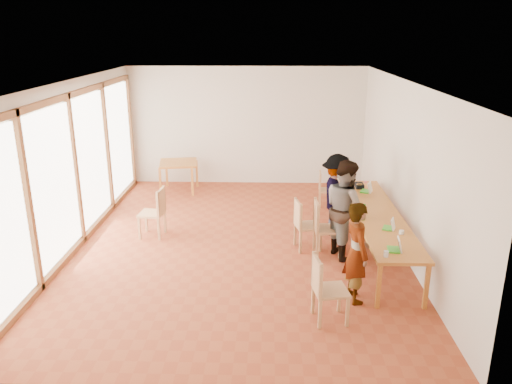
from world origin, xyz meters
TOP-DOWN VIEW (x-y plane):
  - ground at (0.00, 0.00)m, footprint 8.00×8.00m
  - wall_back at (0.00, 4.00)m, footprint 6.00×0.10m
  - wall_front at (0.00, -4.00)m, footprint 6.00×0.10m
  - wall_right at (3.00, 0.00)m, footprint 0.10×8.00m
  - window_wall at (-2.96, 0.00)m, footprint 0.10×8.00m
  - ceiling at (0.00, 0.00)m, footprint 6.00×8.00m
  - communal_table at (2.50, -0.30)m, footprint 0.80×4.00m
  - side_table at (-1.66, 3.20)m, footprint 0.90×0.90m
  - chair_near at (1.33, -2.58)m, footprint 0.51×0.51m
  - chair_mid at (1.52, -0.40)m, footprint 0.48×0.48m
  - chair_far at (1.20, -0.20)m, footprint 0.52×0.52m
  - chair_empty at (1.81, 2.16)m, footprint 0.39×0.39m
  - chair_spare at (-1.58, 0.33)m, footprint 0.50×0.50m
  - person_near at (1.86, -2.00)m, footprint 0.47×0.62m
  - person_mid at (1.92, -0.41)m, footprint 0.89×1.01m
  - person_far at (1.88, 0.55)m, footprint 0.63×1.06m
  - laptop_near at (2.46, -1.88)m, footprint 0.23×0.26m
  - laptop_mid at (2.56, -1.04)m, footprint 0.25×0.26m
  - laptop_far at (2.55, 0.91)m, footprint 0.29×0.30m
  - yellow_mug at (2.43, 1.14)m, footprint 0.16×0.16m
  - green_bottle at (2.19, -0.64)m, footprint 0.07×0.07m
  - clear_glass at (2.26, -2.10)m, footprint 0.07×0.07m
  - condiment_cup at (2.69, -1.25)m, footprint 0.08×0.08m
  - pink_phone at (2.64, 1.60)m, footprint 0.05×0.10m
  - black_pouch at (2.44, 1.20)m, footprint 0.16×0.26m

SIDE VIEW (x-z plane):
  - ground at x=0.00m, z-range 0.00..0.00m
  - chair_empty at x=1.81m, z-range 0.28..0.71m
  - chair_far at x=1.20m, z-range 0.32..0.82m
  - chair_near at x=1.33m, z-range 0.33..0.84m
  - chair_spare at x=-1.58m, z-range 0.34..0.85m
  - chair_mid at x=1.52m, z-range 0.34..0.87m
  - side_table at x=-1.66m, z-range 0.29..1.04m
  - communal_table at x=2.50m, z-range 0.33..1.08m
  - pink_phone at x=2.64m, z-range 0.75..0.76m
  - person_near at x=1.86m, z-range 0.00..1.53m
  - condiment_cup at x=2.69m, z-range 0.75..0.81m
  - clear_glass at x=2.26m, z-range 0.75..0.84m
  - black_pouch at x=2.44m, z-range 0.75..0.84m
  - yellow_mug at x=2.43m, z-range 0.75..0.85m
  - laptop_mid at x=2.56m, z-range 0.71..0.89m
  - person_far at x=1.88m, z-range 0.00..1.61m
  - laptop_near at x=2.46m, z-range 0.71..0.90m
  - laptop_far at x=2.55m, z-range 0.70..0.91m
  - person_mid at x=1.92m, z-range 0.00..1.74m
  - green_bottle at x=2.19m, z-range 0.75..1.03m
  - wall_back at x=0.00m, z-range 0.00..3.00m
  - wall_front at x=0.00m, z-range 0.00..3.00m
  - wall_right at x=3.00m, z-range 0.00..3.00m
  - window_wall at x=-2.96m, z-range 0.00..3.00m
  - ceiling at x=0.00m, z-range 3.00..3.04m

